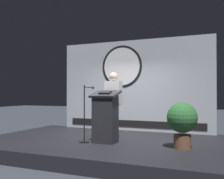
# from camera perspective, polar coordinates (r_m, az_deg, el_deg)

# --- Properties ---
(ground_plane) EXTENTS (40.00, 40.00, 0.00)m
(ground_plane) POSITION_cam_1_polar(r_m,az_deg,el_deg) (6.90, -0.44, -13.02)
(ground_plane) COLOR #383D47
(stage_platform) EXTENTS (6.40, 4.00, 0.30)m
(stage_platform) POSITION_cam_1_polar(r_m,az_deg,el_deg) (6.87, -0.44, -11.79)
(stage_platform) COLOR black
(stage_platform) RESTS_ON ground
(banner_display) EXTENTS (4.84, 0.12, 2.82)m
(banner_display) POSITION_cam_1_polar(r_m,az_deg,el_deg) (8.48, 4.49, 0.93)
(banner_display) COLOR #B2B7C1
(banner_display) RESTS_ON stage_platform
(podium) EXTENTS (0.64, 0.50, 1.23)m
(podium) POSITION_cam_1_polar(r_m,az_deg,el_deg) (6.39, -1.42, -5.86)
(podium) COLOR #26262B
(podium) RESTS_ON stage_platform
(speaker_person) EXTENTS (0.40, 0.26, 1.69)m
(speaker_person) POSITION_cam_1_polar(r_m,az_deg,el_deg) (6.81, 0.30, -3.31)
(speaker_person) COLOR black
(speaker_person) RESTS_ON stage_platform
(microphone_stand) EXTENTS (0.24, 0.59, 1.36)m
(microphone_stand) POSITION_cam_1_polar(r_m,az_deg,el_deg) (6.54, -5.58, -6.80)
(microphone_stand) COLOR black
(microphone_stand) RESTS_ON stage_platform
(potted_plant) EXTENTS (0.64, 0.64, 0.97)m
(potted_plant) POSITION_cam_1_polar(r_m,az_deg,el_deg) (5.90, 14.55, -6.37)
(potted_plant) COLOR brown
(potted_plant) RESTS_ON stage_platform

